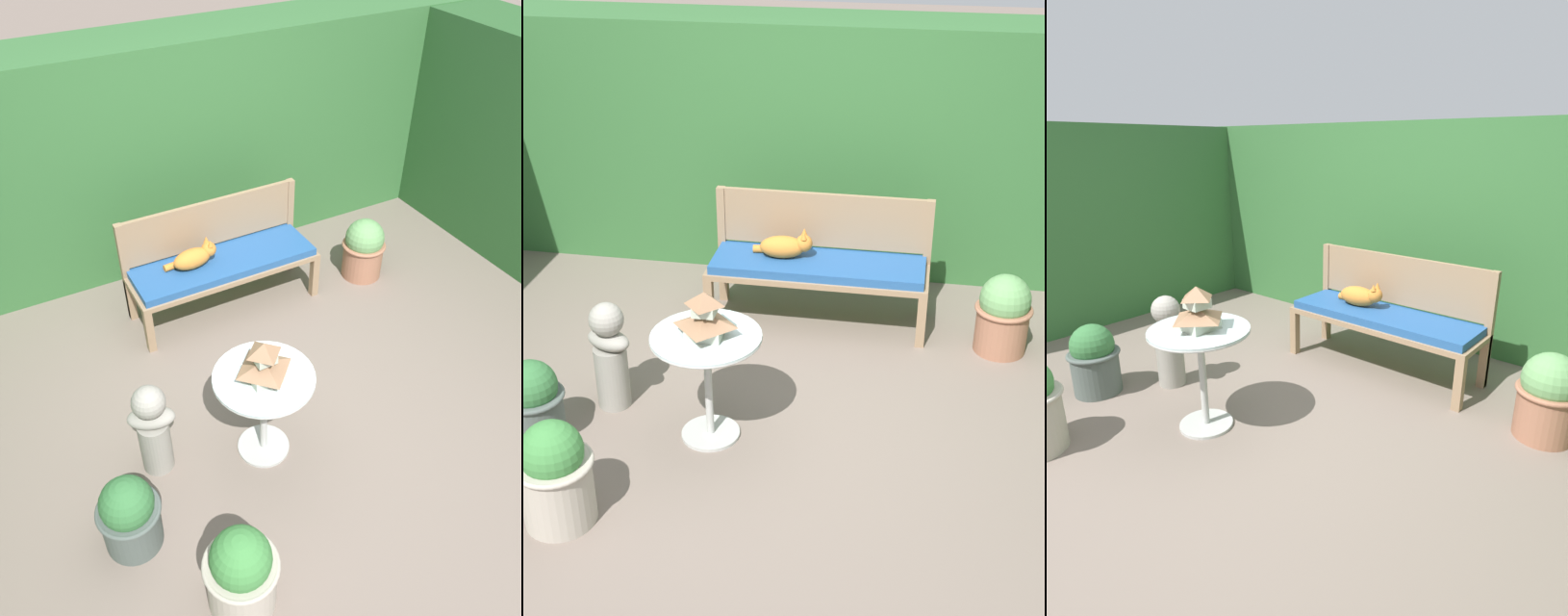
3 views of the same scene
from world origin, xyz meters
TOP-DOWN VIEW (x-y plane):
  - ground at (0.00, 0.00)m, footprint 30.00×30.00m
  - foliage_hedge_back at (0.00, 2.27)m, footprint 6.40×0.72m
  - foliage_hedge_left at (-2.85, 0.15)m, footprint 0.70×3.51m
  - garden_bench at (0.09, 1.15)m, footprint 1.52×0.49m
  - bench_backrest at (0.09, 1.38)m, footprint 1.52×0.06m
  - cat at (-0.14, 1.17)m, footprint 0.42×0.18m
  - patio_table at (-0.32, -0.27)m, footprint 0.61×0.61m
  - pagoda_birdhouse at (-0.32, -0.27)m, footprint 0.26×0.26m
  - garden_bust at (-0.97, -0.08)m, footprint 0.32×0.25m
  - potted_plant_hedge_corner at (-1.27, -0.50)m, footprint 0.36×0.36m
  - potted_plant_bench_left at (1.34, 0.98)m, footprint 0.38×0.38m

SIDE VIEW (x-z plane):
  - ground at x=0.00m, z-range 0.00..0.00m
  - potted_plant_hedge_corner at x=-1.27m, z-range 0.00..0.51m
  - potted_plant_bench_left at x=1.34m, z-range 0.00..0.54m
  - garden_bust at x=-0.97m, z-range 0.01..0.70m
  - garden_bench at x=0.09m, z-range 0.17..0.64m
  - patio_table at x=-0.32m, z-range 0.19..0.85m
  - cat at x=-0.14m, z-range 0.45..0.66m
  - bench_backrest at x=0.09m, z-range 0.19..1.07m
  - pagoda_birdhouse at x=-0.32m, z-range 0.64..0.90m
  - foliage_hedge_left at x=-2.85m, z-range 0.00..1.88m
  - foliage_hedge_back at x=0.00m, z-range 0.00..1.89m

